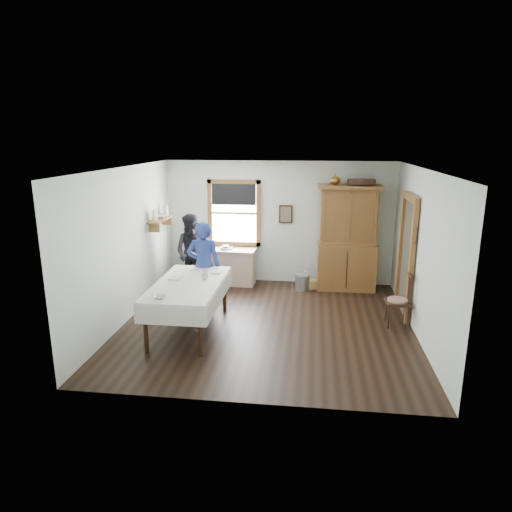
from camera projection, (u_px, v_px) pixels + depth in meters
The scene contains 20 objects.
room at pixel (268, 249), 7.69m from camera, with size 5.01×5.01×2.70m.
window at pixel (234, 209), 10.11m from camera, with size 1.18×0.07×1.48m.
doorway at pixel (407, 252), 8.26m from camera, with size 0.09×1.14×2.22m.
wall_shelf at pixel (161, 218), 9.40m from camera, with size 0.24×1.00×0.44m.
framed_picture at pixel (286, 214), 9.99m from camera, with size 0.30×0.04×0.40m, color black.
rug_beater at pixel (416, 228), 7.59m from camera, with size 0.27×0.27×0.01m, color black.
work_counter at pixel (225, 266), 10.17m from camera, with size 1.39×0.53×0.80m, color tan.
china_hutch at pixel (347, 238), 9.64m from camera, with size 1.31×0.62×2.24m, color olive.
dining_table at pixel (189, 307), 7.67m from camera, with size 1.11×2.12×0.85m, color silver.
spindle_chair at pixel (398, 300), 7.85m from camera, with size 0.44×0.44×0.95m, color black.
pail at pixel (302, 282), 9.79m from camera, with size 0.31×0.31×0.33m, color #9A9CA2.
wicker_basket at pixel (310, 284), 9.88m from camera, with size 0.31×0.22×0.18m, color #A98A4C.
woman_blue at pixel (204, 269), 8.52m from camera, with size 0.58×0.38×1.58m, color navy.
figure_dark at pixel (193, 256), 9.62m from camera, with size 0.74×0.58×1.53m, color black.
table_cup_a at pixel (205, 277), 7.72m from camera, with size 0.12×0.12×0.09m, color silver.
table_cup_b at pixel (205, 272), 8.02m from camera, with size 0.10×0.10×0.09m, color silver.
table_bowl at pixel (160, 297), 6.83m from camera, with size 0.20×0.20×0.05m, color silver.
counter_book at pixel (224, 248), 10.12m from camera, with size 0.18×0.24×0.02m, color brown.
counter_bowl at pixel (224, 248), 10.01m from camera, with size 0.19×0.19×0.06m, color silver.
shelf_bowl at pixel (161, 217), 9.41m from camera, with size 0.22×0.22×0.05m, color silver.
Camera 1 is at (0.73, -7.44, 3.18)m, focal length 32.00 mm.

